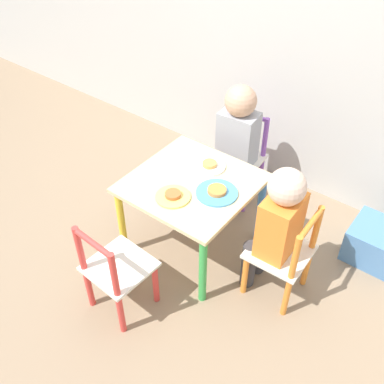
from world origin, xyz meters
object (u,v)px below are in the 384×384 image
(plate_front, at_px, (173,196))
(plate_right, at_px, (217,192))
(child_back, at_px, (237,136))
(plate_back, at_px, (210,166))
(chair_purple, at_px, (239,159))
(chair_orange, at_px, (284,255))
(kids_table, at_px, (192,192))
(child_right, at_px, (277,222))
(chair_red, at_px, (115,271))
(storage_bin, at_px, (375,243))

(plate_front, bearing_deg, plate_right, 45.00)
(child_back, height_order, plate_back, child_back)
(chair_purple, height_order, chair_orange, same)
(chair_purple, xyz_separation_m, child_back, (0.01, -0.06, 0.19))
(chair_orange, relative_size, child_back, 0.70)
(kids_table, bearing_deg, plate_back, 90.00)
(chair_orange, xyz_separation_m, plate_front, (-0.51, -0.16, 0.19))
(chair_orange, distance_m, child_back, 0.72)
(child_right, bearing_deg, plate_back, -107.77)
(plate_back, xyz_separation_m, plate_right, (0.14, -0.14, 0.00))
(kids_table, bearing_deg, child_right, 1.58)
(chair_orange, distance_m, plate_front, 0.56)
(chair_red, bearing_deg, storage_bin, -125.72)
(kids_table, xyz_separation_m, plate_front, (-0.00, -0.14, 0.07))
(kids_table, distance_m, child_right, 0.45)
(kids_table, relative_size, plate_right, 2.92)
(kids_table, relative_size, chair_orange, 1.12)
(child_right, bearing_deg, kids_table, -90.00)
(plate_front, bearing_deg, kids_table, 90.00)
(plate_back, height_order, plate_front, same)
(plate_right, height_order, plate_front, same)
(child_right, distance_m, plate_right, 0.30)
(child_back, distance_m, storage_bin, 0.89)
(kids_table, height_order, chair_red, chair_red)
(child_right, distance_m, storage_bin, 0.67)
(chair_red, distance_m, child_right, 0.73)
(chair_orange, distance_m, plate_right, 0.41)
(child_right, xyz_separation_m, plate_back, (-0.45, 0.13, 0.02))
(chair_orange, relative_size, chair_red, 1.00)
(storage_bin, bearing_deg, chair_orange, -120.20)
(chair_red, height_order, storage_bin, chair_red)
(child_right, xyz_separation_m, plate_front, (-0.45, -0.15, 0.02))
(chair_orange, xyz_separation_m, chair_red, (-0.54, -0.52, 0.00))
(chair_purple, bearing_deg, child_back, -90.00)
(kids_table, bearing_deg, chair_purple, 94.93)
(chair_purple, xyz_separation_m, plate_front, (0.04, -0.65, 0.19))
(plate_front, bearing_deg, chair_purple, 93.85)
(child_back, xyz_separation_m, plate_back, (0.04, -0.30, 0.00))
(chair_red, distance_m, plate_right, 0.57)
(plate_back, bearing_deg, chair_purple, 96.83)
(chair_purple, relative_size, chair_orange, 1.00)
(chair_red, xyz_separation_m, storage_bin, (0.82, 1.00, -0.15))
(chair_red, relative_size, child_back, 0.70)
(child_back, relative_size, child_right, 1.02)
(chair_purple, xyz_separation_m, storage_bin, (0.83, -0.01, -0.15))
(child_right, bearing_deg, chair_orange, 90.00)
(child_right, relative_size, plate_front, 4.40)
(plate_back, bearing_deg, chair_red, -92.77)
(kids_table, xyz_separation_m, storage_bin, (0.79, 0.49, -0.27))
(chair_orange, relative_size, child_right, 0.71)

